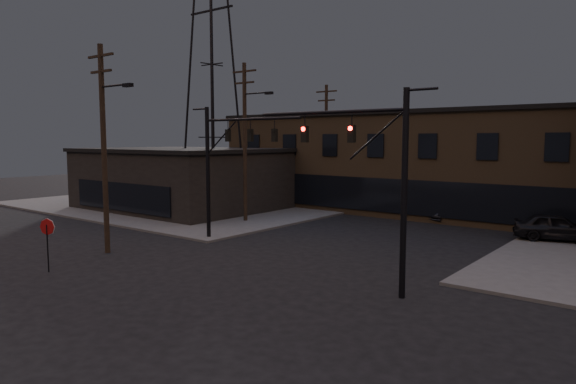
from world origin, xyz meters
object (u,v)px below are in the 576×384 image
Objects in this scene: traffic_signal_far at (223,158)px; car_crossing at (450,209)px; stop_sign at (47,232)px; parked_car_lot_a at (556,227)px; traffic_signal_near at (378,169)px.

traffic_signal_far is 18.53m from car_crossing.
car_crossing is (8.91, 26.35, -1.03)m from stop_sign.
car_crossing is (-8.09, 4.56, -0.14)m from parked_car_lot_a.
traffic_signal_far is 3.23× the size of stop_sign.
car_crossing is at bearing 102.63° from traffic_signal_near.
traffic_signal_far reaches higher than car_crossing.
parked_car_lot_a is (15.72, 11.81, -4.06)m from traffic_signal_far.
stop_sign is 27.83m from car_crossing.
stop_sign is 27.65m from parked_car_lot_a.
traffic_signal_far is 20.07m from parked_car_lot_a.
car_crossing is at bearing 43.96° from parked_car_lot_a.
parked_car_lot_a is at bearing 52.04° from stop_sign.
traffic_signal_far is 1.62× the size of car_crossing.
traffic_signal_near is at bearing -16.17° from traffic_signal_far.
car_crossing is (-4.45, 19.86, -4.12)m from traffic_signal_near.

